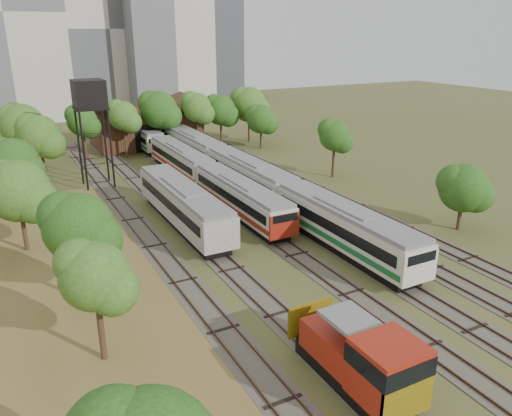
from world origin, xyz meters
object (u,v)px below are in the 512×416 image
shunter_locomotive (365,361)px  water_tower (89,97)px  railcar_green_set (250,177)px  railcar_red_set (207,177)px

shunter_locomotive → water_tower: water_tower is taller
railcar_green_set → shunter_locomotive: (-10.00, -32.17, -0.12)m
railcar_red_set → shunter_locomotive: 35.56m
water_tower → shunter_locomotive: bearing=-84.1°
railcar_green_set → water_tower: (-14.54, 11.72, 8.43)m
railcar_green_set → railcar_red_set: bearing=144.2°
shunter_locomotive → water_tower: bearing=95.9°
railcar_red_set → railcar_green_set: 4.94m
railcar_red_set → shunter_locomotive: size_ratio=4.26×
water_tower → railcar_red_set: bearing=-40.0°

